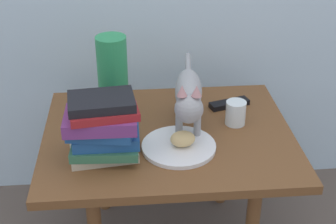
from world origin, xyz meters
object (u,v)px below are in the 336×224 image
at_px(tv_remote, 229,104).
at_px(green_vase, 113,80).
at_px(plate, 179,147).
at_px(side_table, 168,148).
at_px(cat, 189,95).
at_px(book_stack, 103,128).
at_px(bread_roll, 183,139).
at_px(candle_jar, 236,114).

bearing_deg(tv_remote, green_vase, 171.83).
xyz_separation_m(plate, tv_remote, (0.22, 0.27, 0.00)).
xyz_separation_m(side_table, plate, (0.03, -0.10, 0.07)).
relative_size(side_table, plate, 3.51).
bearing_deg(cat, book_stack, -153.17).
bearing_deg(side_table, bread_roll, -70.13).
relative_size(plate, green_vase, 0.77).
relative_size(plate, tv_remote, 1.60).
xyz_separation_m(side_table, cat, (0.07, 0.02, 0.19)).
bearing_deg(plate, cat, 69.28).
distance_m(side_table, bread_roll, 0.15).
relative_size(bread_roll, tv_remote, 0.53).
bearing_deg(bread_roll, side_table, 109.87).
xyz_separation_m(book_stack, tv_remote, (0.45, 0.29, -0.09)).
distance_m(plate, tv_remote, 0.34).
bearing_deg(tv_remote, plate, -146.29).
distance_m(side_table, green_vase, 0.30).
bearing_deg(tv_remote, bread_roll, -144.19).
relative_size(cat, tv_remote, 3.19).
height_order(plate, bread_roll, bread_roll).
bearing_deg(green_vase, cat, -19.11).
xyz_separation_m(plate, green_vase, (-0.20, 0.20, 0.15)).
distance_m(bread_roll, book_stack, 0.26).
relative_size(side_table, green_vase, 2.70).
bearing_deg(green_vase, tv_remote, 9.00).
height_order(plate, green_vase, green_vase).
bearing_deg(book_stack, green_vase, 82.43).
relative_size(plate, book_stack, 1.05).
bearing_deg(cat, candle_jar, 8.43).
bearing_deg(bread_roll, candle_jar, 35.84).
distance_m(plate, candle_jar, 0.26).
height_order(green_vase, tv_remote, green_vase).
height_order(cat, book_stack, cat).
xyz_separation_m(bread_roll, cat, (0.03, 0.12, 0.09)).
bearing_deg(book_stack, tv_remote, 32.98).
bearing_deg(candle_jar, bread_roll, -144.16).
xyz_separation_m(cat, green_vase, (-0.25, 0.09, 0.02)).
bearing_deg(green_vase, bread_roll, -43.58).
height_order(book_stack, tv_remote, book_stack).
relative_size(book_stack, green_vase, 0.73).
distance_m(plate, book_stack, 0.25).
distance_m(cat, candle_jar, 0.20).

